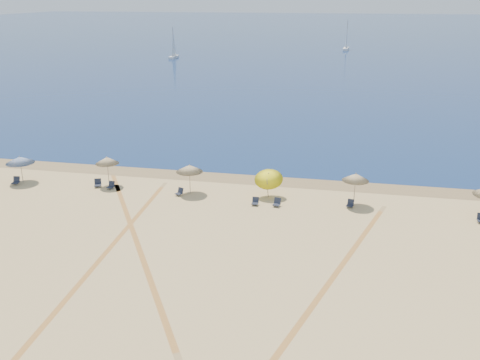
{
  "coord_description": "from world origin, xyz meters",
  "views": [
    {
      "loc": [
        7.6,
        -17.93,
        15.23
      ],
      "look_at": [
        0.0,
        20.0,
        1.3
      ],
      "focal_mm": 38.93,
      "sensor_mm": 36.0,
      "label": 1
    }
  ],
  "objects_px": {
    "umbrella_0": "(20,160)",
    "umbrella_2": "(189,168)",
    "chair_1": "(98,183)",
    "sailboat_1": "(346,41)",
    "chair_5": "(277,203)",
    "umbrella_3": "(269,177)",
    "chair_6": "(350,204)",
    "chair_0": "(16,181)",
    "umbrella_4": "(356,177)",
    "chair_4": "(255,202)",
    "sailboat_0": "(174,49)",
    "chair_3": "(180,192)",
    "umbrella_1": "(107,160)",
    "chair_2": "(111,185)"
  },
  "relations": [
    {
      "from": "umbrella_3",
      "to": "chair_1",
      "type": "distance_m",
      "value": 14.37
    },
    {
      "from": "umbrella_2",
      "to": "chair_4",
      "type": "relative_size",
      "value": 4.16
    },
    {
      "from": "umbrella_4",
      "to": "chair_6",
      "type": "xyz_separation_m",
      "value": [
        -0.26,
        -0.42,
        -2.01
      ]
    },
    {
      "from": "umbrella_0",
      "to": "umbrella_2",
      "type": "bearing_deg",
      "value": 1.12
    },
    {
      "from": "umbrella_3",
      "to": "umbrella_4",
      "type": "bearing_deg",
      "value": -2.65
    },
    {
      "from": "umbrella_3",
      "to": "umbrella_4",
      "type": "height_order",
      "value": "umbrella_4"
    },
    {
      "from": "sailboat_1",
      "to": "chair_1",
      "type": "bearing_deg",
      "value": -95.77
    },
    {
      "from": "chair_5",
      "to": "chair_6",
      "type": "xyz_separation_m",
      "value": [
        5.45,
        0.9,
        -0.02
      ]
    },
    {
      "from": "umbrella_1",
      "to": "umbrella_3",
      "type": "xyz_separation_m",
      "value": [
        13.48,
        -0.01,
        -0.5
      ]
    },
    {
      "from": "umbrella_1",
      "to": "umbrella_2",
      "type": "height_order",
      "value": "umbrella_1"
    },
    {
      "from": "chair_0",
      "to": "chair_2",
      "type": "relative_size",
      "value": 1.06
    },
    {
      "from": "chair_1",
      "to": "umbrella_0",
      "type": "bearing_deg",
      "value": 160.31
    },
    {
      "from": "umbrella_4",
      "to": "sailboat_0",
      "type": "relative_size",
      "value": 0.35
    },
    {
      "from": "chair_1",
      "to": "sailboat_1",
      "type": "xyz_separation_m",
      "value": [
        19.39,
        117.03,
        2.19
      ]
    },
    {
      "from": "chair_0",
      "to": "chair_2",
      "type": "distance_m",
      "value": 8.34
    },
    {
      "from": "chair_5",
      "to": "chair_6",
      "type": "height_order",
      "value": "chair_5"
    },
    {
      "from": "umbrella_0",
      "to": "chair_0",
      "type": "distance_m",
      "value": 1.82
    },
    {
      "from": "umbrella_1",
      "to": "umbrella_0",
      "type": "bearing_deg",
      "value": -175.08
    },
    {
      "from": "umbrella_4",
      "to": "sailboat_0",
      "type": "distance_m",
      "value": 98.46
    },
    {
      "from": "umbrella_1",
      "to": "sailboat_0",
      "type": "distance_m",
      "value": 91.11
    },
    {
      "from": "umbrella_2",
      "to": "chair_1",
      "type": "relative_size",
      "value": 3.07
    },
    {
      "from": "chair_4",
      "to": "sailboat_0",
      "type": "height_order",
      "value": "sailboat_0"
    },
    {
      "from": "chair_5",
      "to": "umbrella_3",
      "type": "bearing_deg",
      "value": 129.93
    },
    {
      "from": "chair_2",
      "to": "chair_6",
      "type": "bearing_deg",
      "value": 6.37
    },
    {
      "from": "umbrella_4",
      "to": "chair_4",
      "type": "relative_size",
      "value": 4.4
    },
    {
      "from": "umbrella_4",
      "to": "chair_6",
      "type": "relative_size",
      "value": 3.84
    },
    {
      "from": "umbrella_1",
      "to": "chair_2",
      "type": "distance_m",
      "value": 2.1
    },
    {
      "from": "chair_3",
      "to": "chair_4",
      "type": "height_order",
      "value": "same"
    },
    {
      "from": "chair_4",
      "to": "chair_5",
      "type": "bearing_deg",
      "value": 4.08
    },
    {
      "from": "umbrella_3",
      "to": "chair_4",
      "type": "height_order",
      "value": "umbrella_3"
    },
    {
      "from": "chair_6",
      "to": "chair_4",
      "type": "bearing_deg",
      "value": -156.63
    },
    {
      "from": "umbrella_0",
      "to": "sailboat_1",
      "type": "distance_m",
      "value": 120.15
    },
    {
      "from": "sailboat_0",
      "to": "chair_2",
      "type": "bearing_deg",
      "value": -76.76
    },
    {
      "from": "umbrella_4",
      "to": "chair_4",
      "type": "xyz_separation_m",
      "value": [
        -7.36,
        -1.4,
        -2.01
      ]
    },
    {
      "from": "umbrella_1",
      "to": "chair_1",
      "type": "relative_size",
      "value": 3.2
    },
    {
      "from": "chair_3",
      "to": "chair_4",
      "type": "distance_m",
      "value": 6.32
    },
    {
      "from": "umbrella_2",
      "to": "umbrella_0",
      "type": "bearing_deg",
      "value": -178.88
    },
    {
      "from": "umbrella_3",
      "to": "chair_6",
      "type": "xyz_separation_m",
      "value": [
        6.36,
        -0.73,
        -1.48
      ]
    },
    {
      "from": "chair_6",
      "to": "sailboat_0",
      "type": "xyz_separation_m",
      "value": [
        -43.04,
        88.85,
        2.0
      ]
    },
    {
      "from": "umbrella_0",
      "to": "chair_5",
      "type": "xyz_separation_m",
      "value": [
        21.98,
        -0.99,
        -1.72
      ]
    },
    {
      "from": "umbrella_2",
      "to": "chair_3",
      "type": "height_order",
      "value": "umbrella_2"
    },
    {
      "from": "umbrella_1",
      "to": "chair_2",
      "type": "bearing_deg",
      "value": -53.05
    },
    {
      "from": "umbrella_4",
      "to": "sailboat_1",
      "type": "relative_size",
      "value": 0.32
    },
    {
      "from": "chair_0",
      "to": "sailboat_0",
      "type": "height_order",
      "value": "sailboat_0"
    },
    {
      "from": "chair_5",
      "to": "sailboat_1",
      "type": "height_order",
      "value": "sailboat_1"
    },
    {
      "from": "umbrella_2",
      "to": "chair_0",
      "type": "bearing_deg",
      "value": -176.8
    },
    {
      "from": "chair_0",
      "to": "chair_2",
      "type": "xyz_separation_m",
      "value": [
        8.32,
        0.6,
        -0.02
      ]
    },
    {
      "from": "umbrella_0",
      "to": "chair_4",
      "type": "relative_size",
      "value": 3.95
    },
    {
      "from": "umbrella_2",
      "to": "sailboat_0",
      "type": "distance_m",
      "value": 93.55
    },
    {
      "from": "umbrella_4",
      "to": "umbrella_0",
      "type": "bearing_deg",
      "value": -179.31
    }
  ]
}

